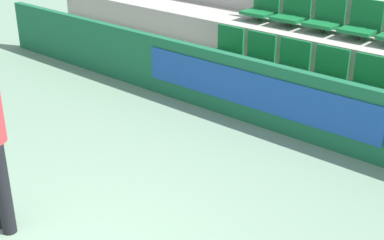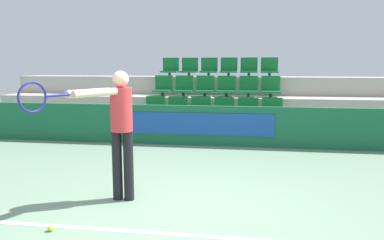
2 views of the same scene
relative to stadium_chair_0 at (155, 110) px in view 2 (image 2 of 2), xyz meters
name	(u,v)px [view 2 (image 2 of 2)]	position (x,y,z in m)	size (l,w,h in m)	color
ground_plane	(171,218)	(1.40, -4.72, -0.70)	(30.00, 30.00, 0.00)	gray
court_baseline	(163,233)	(1.40, -5.13, -0.69)	(4.05, 0.08, 0.01)	white
barrier_wall	(208,126)	(1.39, -0.67, -0.25)	(11.89, 0.14, 0.88)	#19603D
bleacher_tier_front	(211,130)	(1.40, -0.13, -0.45)	(11.49, 0.93, 0.48)	#ADA89E
bleacher_tier_middle	(215,115)	(1.40, 0.80, -0.21)	(11.49, 0.93, 0.97)	#ADA89E
bleacher_tier_back	(218,102)	(1.40, 1.73, 0.03)	(11.49, 0.93, 1.45)	#ADA89E
stadium_chair_0	(155,110)	(0.00, 0.00, 0.00)	(0.47, 0.44, 0.53)	#333333
stadium_chair_1	(177,110)	(0.56, 0.00, 0.00)	(0.47, 0.44, 0.53)	#333333
stadium_chair_2	(200,111)	(1.12, 0.00, 0.00)	(0.47, 0.44, 0.53)	#333333
stadium_chair_3	(224,111)	(1.68, 0.00, 0.00)	(0.47, 0.44, 0.53)	#333333
stadium_chair_4	(248,111)	(2.24, 0.00, 0.00)	(0.47, 0.44, 0.53)	#333333
stadium_chair_5	(272,112)	(2.81, 0.00, 0.00)	(0.47, 0.44, 0.53)	#333333
stadium_chair_6	(163,88)	(0.00, 0.93, 0.48)	(0.47, 0.44, 0.53)	#333333
stadium_chair_7	(184,88)	(0.56, 0.93, 0.48)	(0.47, 0.44, 0.53)	#333333
stadium_chair_8	(205,88)	(1.12, 0.93, 0.48)	(0.47, 0.44, 0.53)	#333333
stadium_chair_9	(227,88)	(1.68, 0.93, 0.48)	(0.47, 0.44, 0.53)	#333333
stadium_chair_10	(248,88)	(2.24, 0.93, 0.48)	(0.47, 0.44, 0.53)	#333333
stadium_chair_11	(271,89)	(2.81, 0.93, 0.48)	(0.47, 0.44, 0.53)	#333333
stadium_chair_12	(170,69)	(0.00, 1.85, 0.97)	(0.47, 0.44, 0.53)	#333333
stadium_chair_13	(189,69)	(0.56, 1.85, 0.97)	(0.47, 0.44, 0.53)	#333333
stadium_chair_14	(209,69)	(1.12, 1.85, 0.97)	(0.47, 0.44, 0.53)	#333333
stadium_chair_15	(229,69)	(1.68, 1.85, 0.97)	(0.47, 0.44, 0.53)	#333333
stadium_chair_16	(249,69)	(2.24, 1.85, 0.97)	(0.47, 0.44, 0.53)	#333333
stadium_chair_17	(269,69)	(2.81, 1.85, 0.97)	(0.47, 0.44, 0.53)	#333333
tennis_player	(117,123)	(0.61, -4.28, 0.34)	(0.77, 1.38, 1.70)	black
tennis_ball	(51,228)	(0.20, -5.25, -0.66)	(0.07, 0.07, 0.07)	#CCDB33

